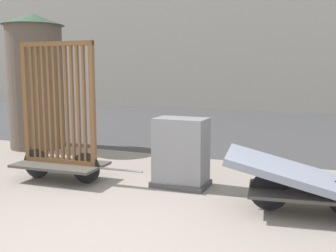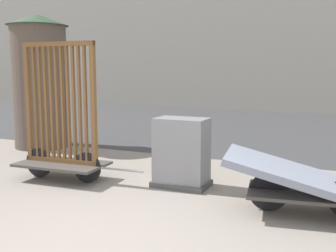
{
  "view_description": "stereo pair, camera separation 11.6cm",
  "coord_description": "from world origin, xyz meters",
  "px_view_note": "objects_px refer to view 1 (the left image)",
  "views": [
    {
      "loc": [
        2.06,
        -3.0,
        1.71
      ],
      "look_at": [
        0.0,
        1.86,
        0.97
      ],
      "focal_mm": 42.0,
      "sensor_mm": 36.0,
      "label": 1
    },
    {
      "loc": [
        2.17,
        -2.95,
        1.71
      ],
      "look_at": [
        0.0,
        1.86,
        0.97
      ],
      "focal_mm": 42.0,
      "sensor_mm": 36.0,
      "label": 2
    }
  ],
  "objects_px": {
    "advertising_column": "(36,81)",
    "bike_cart_with_bedframe": "(60,134)",
    "utility_cabinet": "(181,155)",
    "bike_cart_with_mattress": "(308,181)"
  },
  "relations": [
    {
      "from": "advertising_column",
      "to": "bike_cart_with_bedframe",
      "type": "bearing_deg",
      "value": -42.39
    },
    {
      "from": "bike_cart_with_bedframe",
      "to": "utility_cabinet",
      "type": "height_order",
      "value": "bike_cart_with_bedframe"
    },
    {
      "from": "utility_cabinet",
      "to": "advertising_column",
      "type": "xyz_separation_m",
      "value": [
        -4.06,
        1.57,
        1.02
      ]
    },
    {
      "from": "bike_cart_with_bedframe",
      "to": "bike_cart_with_mattress",
      "type": "relative_size",
      "value": 0.88
    },
    {
      "from": "bike_cart_with_bedframe",
      "to": "bike_cart_with_mattress",
      "type": "height_order",
      "value": "bike_cart_with_bedframe"
    },
    {
      "from": "utility_cabinet",
      "to": "advertising_column",
      "type": "height_order",
      "value": "advertising_column"
    },
    {
      "from": "bike_cart_with_bedframe",
      "to": "utility_cabinet",
      "type": "relative_size",
      "value": 2.1
    },
    {
      "from": "bike_cart_with_bedframe",
      "to": "utility_cabinet",
      "type": "distance_m",
      "value": 1.91
    },
    {
      "from": "advertising_column",
      "to": "bike_cart_with_mattress",
      "type": "bearing_deg",
      "value": -19.05
    },
    {
      "from": "advertising_column",
      "to": "utility_cabinet",
      "type": "bearing_deg",
      "value": -21.19
    }
  ]
}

